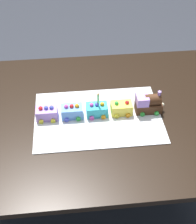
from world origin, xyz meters
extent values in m
plane|color=#2D3038|center=(0.00, 0.00, 0.00)|extent=(8.00, 8.00, 0.00)
cube|color=black|center=(0.00, 0.00, 0.72)|extent=(1.40, 1.00, 0.03)
cube|color=black|center=(-0.64, -0.44, 0.35)|extent=(0.07, 0.07, 0.71)
cube|color=silver|center=(-0.04, 0.03, 0.74)|extent=(0.60, 0.40, 0.00)
cube|color=#472816|center=(-0.29, 0.01, 0.77)|extent=(0.12, 0.06, 0.05)
cylinder|color=#472816|center=(-0.30, 0.01, 0.81)|extent=(0.07, 0.05, 0.05)
cube|color=#AD84E0|center=(-0.25, 0.01, 0.82)|extent=(0.06, 0.06, 0.04)
cylinder|color=#AD84E0|center=(-0.33, 0.01, 0.84)|extent=(0.02, 0.02, 0.03)
sphere|color=#F4EFCC|center=(-0.35, 0.01, 0.78)|extent=(0.02, 0.02, 0.02)
cylinder|color=orange|center=(-0.32, -0.02, 0.76)|extent=(0.02, 0.01, 0.02)
cylinder|color=yellow|center=(-0.25, -0.02, 0.76)|extent=(0.02, 0.01, 0.02)
cylinder|color=green|center=(-0.32, 0.05, 0.76)|extent=(0.02, 0.01, 0.02)
cylinder|color=green|center=(-0.25, 0.05, 0.76)|extent=(0.02, 0.01, 0.02)
cube|color=#F4E04C|center=(-0.15, 0.01, 0.77)|extent=(0.10, 0.06, 0.06)
cylinder|color=#D84CB2|center=(-0.18, -0.02, 0.76)|extent=(0.02, 0.01, 0.02)
cylinder|color=#4C59D8|center=(-0.13, -0.02, 0.76)|extent=(0.02, 0.01, 0.02)
cylinder|color=orange|center=(-0.18, 0.05, 0.76)|extent=(0.02, 0.01, 0.02)
cylinder|color=yellow|center=(-0.13, 0.05, 0.76)|extent=(0.02, 0.01, 0.02)
sphere|color=green|center=(-0.13, 0.01, 0.81)|extent=(0.02, 0.02, 0.02)
sphere|color=red|center=(-0.18, 0.01, 0.81)|extent=(0.02, 0.02, 0.02)
cube|color=#38B7C6|center=(-0.04, 0.01, 0.77)|extent=(0.10, 0.06, 0.06)
cylinder|color=red|center=(-0.06, -0.02, 0.76)|extent=(0.02, 0.01, 0.02)
cylinder|color=yellow|center=(-0.01, -0.02, 0.76)|extent=(0.02, 0.01, 0.02)
cylinder|color=orange|center=(-0.06, 0.05, 0.76)|extent=(0.02, 0.01, 0.02)
cylinder|color=#D84CB2|center=(-0.01, 0.05, 0.76)|extent=(0.02, 0.01, 0.02)
sphere|color=#D84CB2|center=(-0.01, 0.01, 0.81)|extent=(0.02, 0.02, 0.02)
sphere|color=#4C59D8|center=(-0.04, 0.01, 0.81)|extent=(0.02, 0.02, 0.02)
sphere|color=orange|center=(-0.06, 0.01, 0.81)|extent=(0.02, 0.02, 0.02)
cube|color=#669EEA|center=(0.08, 0.01, 0.77)|extent=(0.10, 0.06, 0.06)
cylinder|color=orange|center=(0.05, -0.02, 0.76)|extent=(0.02, 0.01, 0.02)
cylinder|color=red|center=(0.11, -0.02, 0.76)|extent=(0.02, 0.01, 0.02)
cylinder|color=green|center=(0.05, 0.05, 0.76)|extent=(0.02, 0.01, 0.02)
cylinder|color=#4C59D8|center=(0.11, 0.05, 0.76)|extent=(0.02, 0.01, 0.02)
sphere|color=red|center=(0.08, 0.01, 0.81)|extent=(0.02, 0.02, 0.02)
sphere|color=orange|center=(0.06, 0.01, 0.81)|extent=(0.02, 0.02, 0.02)
sphere|color=#D84CB2|center=(0.11, 0.01, 0.81)|extent=(0.02, 0.02, 0.02)
cube|color=#AD84E0|center=(0.20, 0.01, 0.77)|extent=(0.10, 0.06, 0.06)
cylinder|color=#D84CB2|center=(0.17, -0.02, 0.76)|extent=(0.02, 0.01, 0.02)
cylinder|color=orange|center=(0.23, -0.02, 0.76)|extent=(0.02, 0.01, 0.02)
cylinder|color=yellow|center=(0.17, 0.05, 0.76)|extent=(0.02, 0.01, 0.02)
cylinder|color=yellow|center=(0.23, 0.05, 0.76)|extent=(0.02, 0.01, 0.02)
sphere|color=red|center=(0.22, 0.01, 0.81)|extent=(0.02, 0.02, 0.02)
sphere|color=#4C59D8|center=(0.20, 0.01, 0.81)|extent=(0.02, 0.02, 0.02)
sphere|color=#4C59D8|center=(0.17, 0.01, 0.81)|extent=(0.02, 0.02, 0.02)
cylinder|color=#66D872|center=(-0.04, 0.01, 0.84)|extent=(0.01, 0.01, 0.05)
cone|color=yellow|center=(-0.04, 0.01, 0.87)|extent=(0.01, 0.01, 0.01)
camera|label=1|loc=(0.07, 1.09, 1.78)|focal=50.08mm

